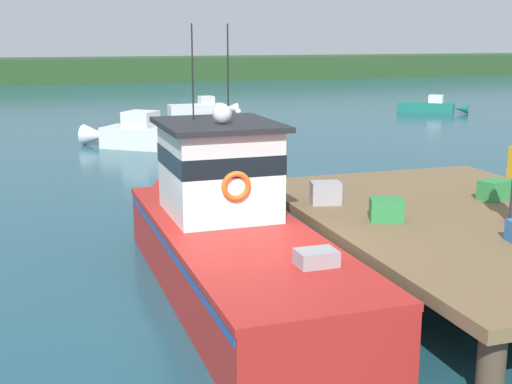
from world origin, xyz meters
The scene contains 13 objects.
ground_plane centered at (0.00, 0.00, 0.00)m, with size 200.00×200.00×0.00m, color #1E4C5B.
dock centered at (4.80, 0.00, 1.07)m, with size 6.00×9.00×1.20m.
main_fishing_boat centered at (0.20, 0.98, 1.01)m, with size 2.62×9.82×4.80m.
crate_single_by_cleat centered at (3.03, 0.20, 1.41)m, with size 0.60×0.44×0.43m, color #2D8442.
crate_stack_near_edge centered at (2.50, 1.78, 1.43)m, with size 0.60×0.44×0.46m, color #9E9EA3.
crate_single_far centered at (6.00, 1.00, 1.41)m, with size 0.60×0.44×0.42m, color #2D8442.
moored_boat_near_channel centered at (1.45, 17.27, 0.53)m, with size 5.54×4.60×1.54m.
moored_boat_far_left centered at (20.09, 25.61, 0.37)m, with size 3.79×3.25×1.06m.
moored_boat_far_right centered at (6.49, 28.95, 0.37)m, with size 4.23×1.15×1.07m.
mooring_buoy_inshore centered at (6.78, 23.54, 0.24)m, with size 0.49×0.49×0.49m, color red.
mooring_buoy_outer centered at (8.55, 28.23, 0.18)m, with size 0.35×0.35×0.35m, color silver.
mooring_buoy_channel_marker centered at (-0.28, 7.52, 0.17)m, with size 0.34×0.34×0.34m, color #EA5B19.
far_shoreline centered at (0.00, 62.00, 1.20)m, with size 120.00×8.00×2.40m, color #284723.
Camera 1 is at (-3.09, -10.66, 4.56)m, focal length 47.66 mm.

